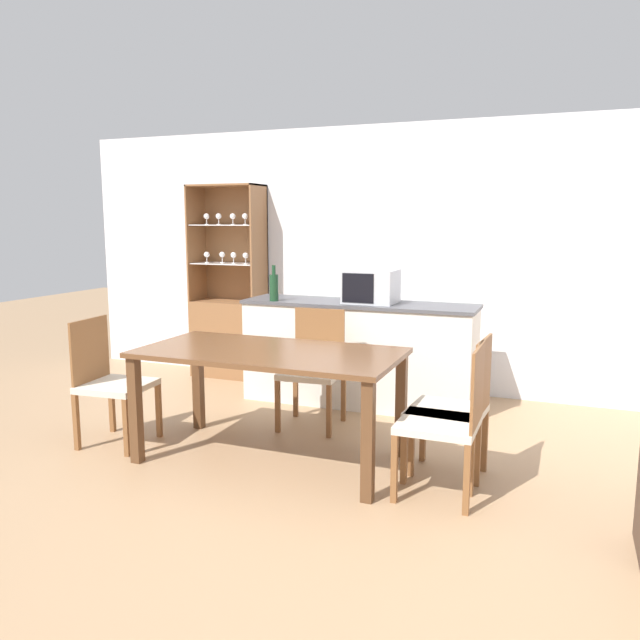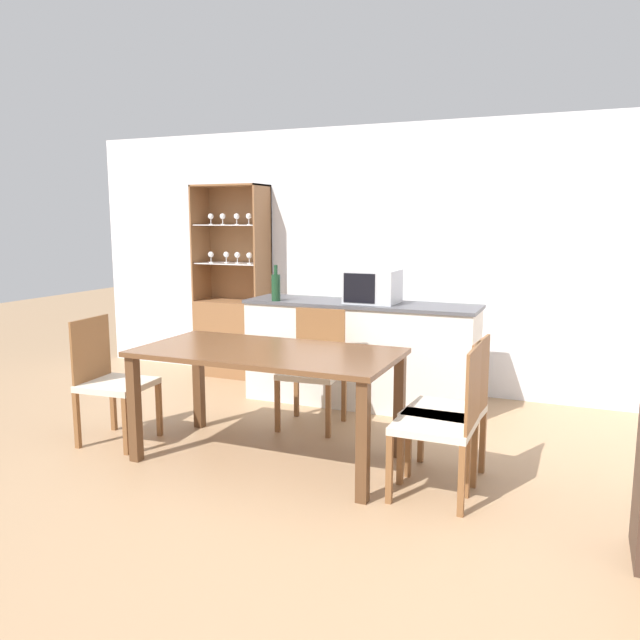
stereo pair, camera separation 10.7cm
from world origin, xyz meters
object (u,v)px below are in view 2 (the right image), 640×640
dining_table (267,364)px  wine_bottle (276,287)px  microwave (373,286)px  dining_chair_side_right_far (452,409)px  dining_chair_side_left_near (112,381)px  display_cabinet (233,322)px  dining_chair_side_right_near (443,422)px  dining_chair_head_far (314,368)px

dining_table → wine_bottle: size_ratio=5.49×
microwave → wine_bottle: 0.87m
microwave → dining_chair_side_right_far: bearing=-54.4°
dining_chair_side_right_far → dining_chair_side_left_near: same height
dining_chair_side_left_near → microwave: size_ratio=2.11×
display_cabinet → microwave: (1.71, -0.48, 0.50)m
dining_chair_side_right_near → wine_bottle: size_ratio=2.88×
dining_chair_head_far → dining_chair_side_right_near: (1.24, -0.93, 0.00)m
dining_table → wine_bottle: (-0.59, 1.30, 0.38)m
dining_chair_side_right_near → microwave: 2.00m
display_cabinet → dining_chair_side_left_near: (0.21, -2.12, -0.11)m
dining_table → dining_chair_side_right_near: bearing=-6.2°
microwave → display_cabinet: bearing=164.2°
dining_chair_side_right_near → wine_bottle: 2.39m
dining_chair_side_right_far → microwave: bearing=39.5°
display_cabinet → dining_chair_side_left_near: 2.14m
dining_chair_side_left_near → wine_bottle: size_ratio=2.88×
dining_chair_head_far → dining_table: bearing=86.1°
dining_chair_side_right_far → wine_bottle: size_ratio=2.88×
microwave → wine_bottle: bearing=-166.4°
dining_chair_side_left_near → wine_bottle: 1.68m
dining_chair_head_far → dining_chair_side_right_near: size_ratio=1.00×
dining_chair_head_far → microwave: size_ratio=2.11×
display_cabinet → dining_chair_head_far: size_ratio=2.15×
dining_chair_side_right_far → dining_chair_side_right_near: 0.27m
display_cabinet → dining_chair_side_right_far: bearing=-34.6°
dining_table → dining_chair_head_far: size_ratio=1.90×
dining_chair_head_far → dining_chair_side_left_near: bearing=33.0°
dining_table → dining_chair_head_far: (-0.00, 0.80, -0.21)m
dining_chair_side_right_far → dining_chair_side_right_near: (0.00, -0.27, 0.00)m
dining_chair_side_left_near → dining_chair_head_far: size_ratio=1.00×
dining_chair_side_right_near → dining_chair_side_left_near: bearing=90.4°
wine_bottle → dining_chair_side_left_near: bearing=-114.3°
dining_chair_side_right_far → dining_chair_head_far: (-1.24, 0.67, 0.00)m
dining_chair_side_right_near → dining_chair_side_right_far: bearing=0.4°
dining_chair_head_far → wine_bottle: 0.97m
dining_table → dining_chair_side_right_near: 1.26m
dining_table → wine_bottle: bearing=114.4°
dining_chair_side_right_near → dining_table: bearing=84.1°
dining_chair_side_right_near → wine_bottle: bearing=52.2°
wine_bottle → dining_chair_head_far: bearing=-40.4°
dining_table → dining_chair_side_right_near: size_ratio=1.90×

